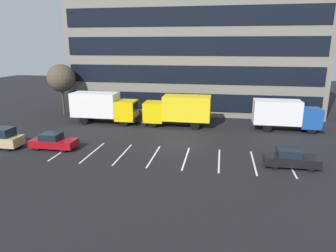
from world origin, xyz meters
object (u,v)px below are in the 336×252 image
(sedan_maroon, at_px, (53,142))
(bare_tree, at_px, (61,78))
(box_truck_blue, at_px, (285,114))
(sedan_black, at_px, (290,158))
(box_truck_yellow_all, at_px, (178,109))
(box_truck_yellow, at_px, (103,106))

(sedan_maroon, xyz_separation_m, bare_tree, (-6.03, 13.26, 4.32))
(box_truck_blue, height_order, sedan_black, box_truck_blue)
(box_truck_yellow_all, distance_m, sedan_black, 15.03)
(box_truck_blue, bearing_deg, box_truck_yellow_all, -178.43)
(bare_tree, bearing_deg, box_truck_yellow_all, -11.38)
(box_truck_yellow_all, distance_m, sedan_maroon, 14.37)
(sedan_black, bearing_deg, bare_tree, 152.32)
(box_truck_yellow_all, bearing_deg, sedan_black, -45.81)
(box_truck_yellow_all, xyz_separation_m, sedan_black, (10.44, -10.74, -1.35))
(box_truck_yellow, height_order, sedan_maroon, box_truck_yellow)
(sedan_black, relative_size, bare_tree, 0.60)
(box_truck_blue, distance_m, bare_tree, 28.56)
(sedan_maroon, bearing_deg, box_truck_yellow, 84.28)
(sedan_maroon, bearing_deg, box_truck_blue, 24.92)
(box_truck_yellow, distance_m, sedan_black, 22.47)
(box_truck_yellow, xyz_separation_m, sedan_maroon, (-1.00, -10.03, -1.39))
(box_truck_blue, xyz_separation_m, sedan_black, (-1.53, -11.07, -1.21))
(box_truck_blue, relative_size, bare_tree, 1.07)
(sedan_maroon, height_order, bare_tree, bare_tree)
(box_truck_yellow_all, xyz_separation_m, sedan_maroon, (-10.24, -9.99, -1.35))
(box_truck_yellow, bearing_deg, box_truck_blue, 0.78)
(box_truck_yellow_all, height_order, box_truck_yellow, box_truck_yellow)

